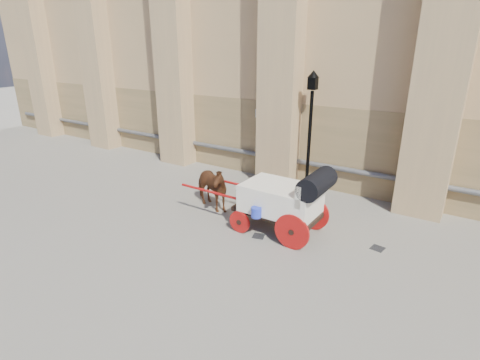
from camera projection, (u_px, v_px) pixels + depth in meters
The scene contains 6 objects.
ground at pixel (249, 224), 11.04m from camera, with size 90.00×90.00×0.00m, color #6D665B.
horse at pixel (209, 187), 11.88m from camera, with size 0.81×1.78×1.50m, color brown.
carriage at pixel (285, 198), 10.18m from camera, with size 4.50×1.60×1.96m.
street_lamp at pixel (310, 129), 12.86m from camera, with size 0.39×0.39×4.21m.
drain_grate_near at pixel (259, 236), 10.36m from camera, with size 0.32×0.32×0.01m, color black.
drain_grate_far at pixel (378, 248), 9.73m from camera, with size 0.32×0.32×0.01m, color black.
Camera 1 is at (5.20, -8.46, 5.00)m, focal length 28.00 mm.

